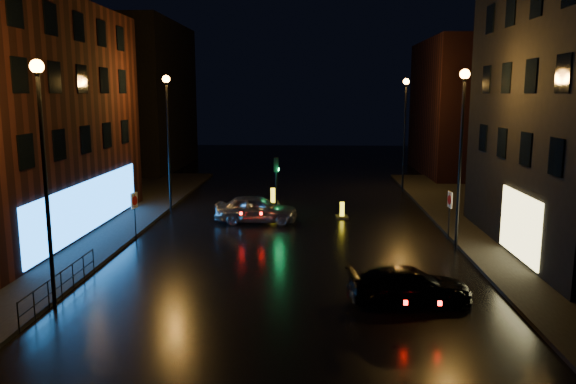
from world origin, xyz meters
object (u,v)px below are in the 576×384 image
object	(u,v)px
road_sign_left	(135,205)
road_sign_right	(450,204)
bollard_far	(273,200)
silver_hatchback	(256,209)
dark_sedan	(410,286)
traffic_signal	(276,205)
bollard_near	(342,214)

from	to	relation	value
road_sign_left	road_sign_right	bearing A→B (deg)	15.38
bollard_far	road_sign_right	size ratio (longest dim) A/B	0.55
silver_hatchback	dark_sedan	distance (m)	13.94
road_sign_right	traffic_signal	bearing A→B (deg)	-39.51
dark_sedan	bollard_near	bearing A→B (deg)	-0.71
traffic_signal	bollard_far	bearing A→B (deg)	98.30
silver_hatchback	bollard_far	xyz separation A→B (m)	(0.55, 5.52, -0.56)
traffic_signal	bollard_far	xyz separation A→B (m)	(-0.42, 2.86, -0.27)
bollard_far	road_sign_right	bearing A→B (deg)	-53.79
traffic_signal	dark_sedan	size ratio (longest dim) A/B	0.79
silver_hatchback	road_sign_right	xyz separation A→B (m)	(10.07, -3.42, 1.05)
bollard_far	road_sign_left	xyz separation A→B (m)	(-6.28, -9.56, 1.57)
dark_sedan	bollard_far	size ratio (longest dim) A/B	3.24
dark_sedan	bollard_far	xyz separation A→B (m)	(-6.08, 17.79, -0.40)
traffic_signal	silver_hatchback	world-z (taller)	traffic_signal
traffic_signal	road_sign_left	world-z (taller)	traffic_signal
silver_hatchback	bollard_near	bearing A→B (deg)	-72.10
silver_hatchback	traffic_signal	bearing A→B (deg)	-18.98
road_sign_right	bollard_near	bearing A→B (deg)	-49.72
dark_sedan	road_sign_left	xyz separation A→B (m)	(-12.36, 8.22, 1.17)
traffic_signal	road_sign_left	size ratio (longest dim) A/B	1.44
road_sign_left	traffic_signal	bearing A→B (deg)	58.16
silver_hatchback	road_sign_right	distance (m)	10.68
traffic_signal	bollard_far	size ratio (longest dim) A/B	2.55
bollard_near	road_sign_left	size ratio (longest dim) A/B	0.46
silver_hatchback	road_sign_right	size ratio (longest dim) A/B	1.89
bollard_far	road_sign_left	bearing A→B (deg)	-133.85
bollard_near	bollard_far	bearing A→B (deg)	134.49
bollard_near	bollard_far	size ratio (longest dim) A/B	0.82
dark_sedan	road_sign_right	bearing A→B (deg)	-28.83
bollard_far	traffic_signal	bearing A→B (deg)	-92.27
traffic_signal	dark_sedan	bearing A→B (deg)	-69.24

